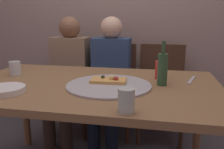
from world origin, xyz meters
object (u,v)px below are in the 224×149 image
at_px(tumbler_far, 15,68).
at_px(guest_in_sweater, 68,72).
at_px(soda_can, 160,70).
at_px(wine_bottle, 163,68).
at_px(chair_middle, 113,82).
at_px(table_knife, 192,80).
at_px(chair_right, 161,85).
at_px(pizza_slice_last, 109,80).
at_px(tumbler_near, 126,100).
at_px(guest_in_beanie, 110,74).
at_px(chair_left, 74,80).
at_px(dining_table, 90,94).
at_px(plate_stack, 5,90).
at_px(pizza_tray, 109,85).

height_order(tumbler_far, guest_in_sweater, guest_in_sweater).
bearing_deg(soda_can, wine_bottle, -84.77).
bearing_deg(chair_middle, table_knife, 134.06).
relative_size(chair_right, guest_in_sweater, 0.77).
bearing_deg(pizza_slice_last, chair_right, 69.04).
bearing_deg(chair_middle, pizza_slice_last, 99.57).
distance_m(pizza_slice_last, soda_can, 0.37).
bearing_deg(tumbler_near, guest_in_beanie, 105.29).
bearing_deg(chair_right, chair_left, 0.00).
distance_m(tumbler_near, tumbler_far, 1.03).
xyz_separation_m(chair_right, guest_in_beanie, (-0.48, -0.15, 0.13)).
bearing_deg(pizza_slice_last, chair_middle, 99.57).
height_order(tumbler_far, soda_can, soda_can).
relative_size(guest_in_sweater, guest_in_beanie, 1.00).
distance_m(dining_table, wine_bottle, 0.48).
bearing_deg(pizza_slice_last, guest_in_beanie, 101.52).
bearing_deg(guest_in_beanie, pizza_slice_last, 101.52).
bearing_deg(tumbler_near, dining_table, 124.32).
bearing_deg(chair_left, guest_in_beanie, 160.07).
bearing_deg(guest_in_beanie, chair_middle, -90.00).
relative_size(table_knife, chair_left, 0.24).
xyz_separation_m(tumbler_far, chair_left, (0.15, 0.78, -0.29)).
bearing_deg(dining_table, soda_can, 24.99).
distance_m(pizza_slice_last, wine_bottle, 0.34).
relative_size(tumbler_far, guest_in_beanie, 0.09).
xyz_separation_m(wine_bottle, soda_can, (-0.01, 0.15, -0.04)).
distance_m(pizza_slice_last, tumbler_far, 0.72).
relative_size(soda_can, table_knife, 0.55).
distance_m(tumbler_far, table_knife, 1.24).
height_order(tumbler_far, chair_middle, chair_middle).
height_order(dining_table, chair_right, chair_right).
relative_size(wine_bottle, plate_stack, 1.27).
distance_m(pizza_tray, chair_right, 1.02).
bearing_deg(dining_table, wine_bottle, 6.20).
distance_m(tumbler_near, plate_stack, 0.71).
relative_size(tumbler_far, plate_stack, 0.47).
distance_m(plate_stack, chair_left, 1.20).
relative_size(pizza_slice_last, table_knife, 1.03).
xyz_separation_m(wine_bottle, chair_right, (0.01, 0.84, -0.34)).
distance_m(plate_stack, guest_in_beanie, 1.10).
bearing_deg(soda_can, plate_stack, -150.09).
bearing_deg(tumbler_near, pizza_tray, 112.75).
bearing_deg(tumbler_far, chair_middle, 54.01).
relative_size(soda_can, guest_in_beanie, 0.10).
xyz_separation_m(pizza_slice_last, tumbler_near, (0.17, -0.44, 0.03)).
bearing_deg(chair_middle, wine_bottle, 119.39).
height_order(wine_bottle, guest_in_beanie, guest_in_beanie).
xyz_separation_m(dining_table, chair_middle, (-0.03, 0.89, -0.17)).
xyz_separation_m(pizza_slice_last, tumbler_far, (-0.72, 0.10, 0.03)).
distance_m(pizza_tray, soda_can, 0.39).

